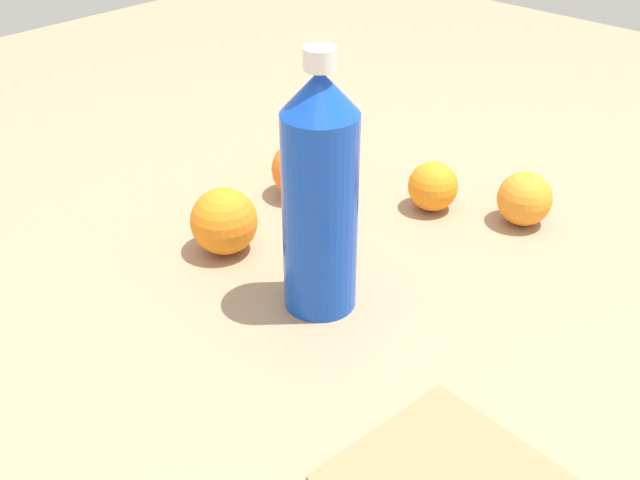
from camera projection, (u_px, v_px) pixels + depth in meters
The scene contains 6 objects.
ground_plane at pixel (354, 313), 0.82m from camera, with size 2.40×2.40×0.00m, color #9E7F60.
water_bottle at pixel (320, 194), 0.77m from camera, with size 0.08×0.08×0.29m.
orange_0 at pixel (433, 186), 1.00m from camera, with size 0.07×0.07×0.07m, color orange.
orange_1 at pixel (525, 199), 0.97m from camera, with size 0.07×0.07×0.07m, color orange.
orange_2 at pixel (301, 169), 1.03m from camera, with size 0.08×0.08×0.08m, color orange.
orange_3 at pixel (224, 221), 0.91m from camera, with size 0.08×0.08×0.08m, color orange.
Camera 1 is at (-0.42, 0.50, 0.50)m, focal length 42.75 mm.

